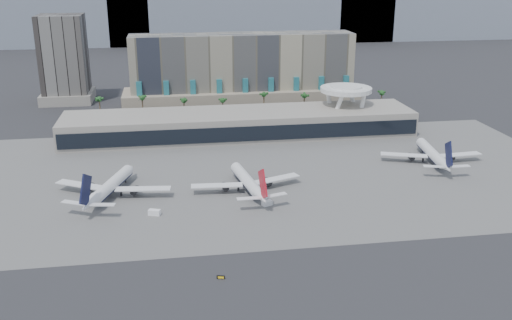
{
  "coord_description": "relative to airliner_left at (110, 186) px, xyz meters",
  "views": [
    {
      "loc": [
        -33.71,
        -157.46,
        79.91
      ],
      "look_at": [
        -2.95,
        40.0,
        11.17
      ],
      "focal_mm": 40.0,
      "sensor_mm": 36.0,
      "label": 1
    }
  ],
  "objects": [
    {
      "name": "ground",
      "position": [
        56.29,
        -40.36,
        -3.96
      ],
      "size": [
        900.0,
        900.0,
        0.0
      ],
      "primitive_type": "plane",
      "color": "#232326",
      "rests_on": "ground"
    },
    {
      "name": "apron_pad",
      "position": [
        56.29,
        14.64,
        -3.93
      ],
      "size": [
        260.0,
        130.0,
        0.06
      ],
      "primitive_type": "cube",
      "color": "#5B5B59",
      "rests_on": "ground"
    },
    {
      "name": "mountain_ridge",
      "position": [
        84.17,
        429.64,
        25.93
      ],
      "size": [
        680.0,
        60.0,
        70.0
      ],
      "color": "gray",
      "rests_on": "ground"
    },
    {
      "name": "hotel",
      "position": [
        66.29,
        134.05,
        12.85
      ],
      "size": [
        140.0,
        30.0,
        42.0
      ],
      "color": "#9E957A",
      "rests_on": "ground"
    },
    {
      "name": "office_tower",
      "position": [
        -38.71,
        159.64,
        18.98
      ],
      "size": [
        30.0,
        30.0,
        52.0
      ],
      "color": "black",
      "rests_on": "ground"
    },
    {
      "name": "terminal",
      "position": [
        56.29,
        69.48,
        2.55
      ],
      "size": [
        170.0,
        32.5,
        14.5
      ],
      "color": "#9D978A",
      "rests_on": "ground"
    },
    {
      "name": "saucer_structure",
      "position": [
        111.29,
        75.64,
        14.49
      ],
      "size": [
        26.0,
        26.0,
        21.89
      ],
      "color": "white",
      "rests_on": "ground"
    },
    {
      "name": "palm_row",
      "position": [
        63.29,
        104.64,
        6.54
      ],
      "size": [
        157.8,
        2.8,
        13.1
      ],
      "color": "brown",
      "rests_on": "ground"
    },
    {
      "name": "airliner_left",
      "position": [
        0.0,
        0.0,
        0.0
      ],
      "size": [
        42.43,
        43.9,
        15.7
      ],
      "rotation": [
        0.0,
        0.0,
        -0.32
      ],
      "color": "white",
      "rests_on": "ground"
    },
    {
      "name": "airliner_centre",
      "position": [
        49.82,
        -2.57,
        -0.17
      ],
      "size": [
        41.88,
        43.4,
        15.04
      ],
      "rotation": [
        0.0,
        0.0,
        0.15
      ],
      "color": "white",
      "rests_on": "ground"
    },
    {
      "name": "airliner_right",
      "position": [
        131.74,
        16.98,
        -0.06
      ],
      "size": [
        43.1,
        44.63,
        15.45
      ],
      "rotation": [
        0.0,
        0.0,
        -0.14
      ],
      "color": "white",
      "rests_on": "ground"
    },
    {
      "name": "service_vehicle_a",
      "position": [
        15.8,
        -19.4,
        -2.99
      ],
      "size": [
        4.38,
        3.11,
        1.94
      ],
      "primitive_type": "cube",
      "rotation": [
        0.0,
        0.0,
        -0.32
      ],
      "color": "white",
      "rests_on": "ground"
    },
    {
      "name": "service_vehicle_b",
      "position": [
        54.6,
        -17.29,
        -3.06
      ],
      "size": [
        3.98,
        3.16,
        1.79
      ],
      "primitive_type": "cube",
      "rotation": [
        0.0,
        0.0,
        0.39
      ],
      "color": "white",
      "rests_on": "ground"
    },
    {
      "name": "taxiway_sign",
      "position": [
        33.89,
        -63.82,
        -3.47
      ],
      "size": [
        2.21,
        0.81,
        1.0
      ],
      "rotation": [
        0.0,
        0.0,
        -0.24
      ],
      "color": "black",
      "rests_on": "ground"
    }
  ]
}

